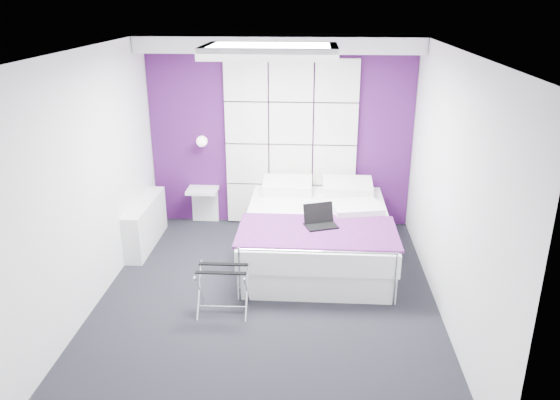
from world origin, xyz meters
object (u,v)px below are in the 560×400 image
laptop (321,220)px  wall_lamp (202,141)px  bed (317,234)px  luggage_rack (223,290)px  nightstand (202,190)px  radiator (146,224)px

laptop → wall_lamp: bearing=119.3°
bed → laptop: (0.04, -0.39, 0.35)m
wall_lamp → luggage_rack: wall_lamp is taller
nightstand → laptop: 2.12m
wall_lamp → radiator: wall_lamp is taller
bed → luggage_rack: (-0.95, -1.30, -0.07)m
radiator → bed: 2.23m
bed → wall_lamp: bearing=147.7°
luggage_rack → wall_lamp: bearing=104.4°
luggage_rack → laptop: bearing=41.7°
radiator → laptop: laptop is taller
radiator → bed: size_ratio=0.56×
wall_lamp → bed: 2.07m
wall_lamp → laptop: bearing=-40.6°
luggage_rack → laptop: laptop is taller
radiator → luggage_rack: radiator is taller
nightstand → luggage_rack: nightstand is taller
wall_lamp → radiator: size_ratio=0.12×
wall_lamp → laptop: wall_lamp is taller
wall_lamp → nightstand: (-0.03, -0.04, -0.70)m
bed → laptop: laptop is taller
bed → luggage_rack: 1.61m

